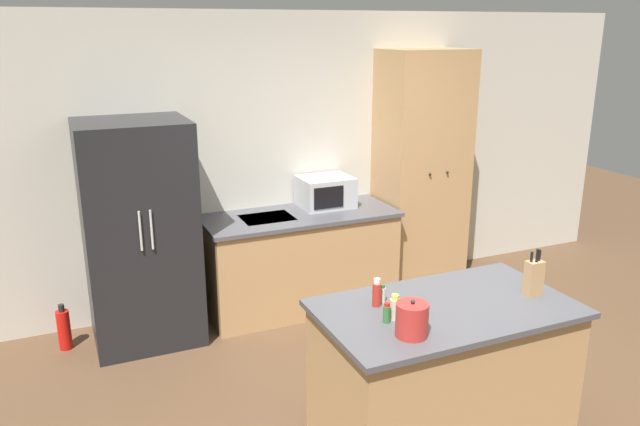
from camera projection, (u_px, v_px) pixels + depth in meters
ground_plane at (428, 421)px, 4.05m from camera, size 14.00×14.00×0.00m
wall_back at (295, 158)px, 5.72m from camera, size 7.20×0.06×2.60m
refrigerator at (140, 233)px, 4.92m from camera, size 0.84×0.77×1.79m
back_counter at (300, 260)px, 5.61m from camera, size 1.71×0.72×0.88m
pantry_cabinet at (421, 171)px, 5.95m from camera, size 0.79×0.59×2.27m
kitchen_island at (442, 375)px, 3.74m from camera, size 1.50×0.86×0.91m
microwave at (325, 192)px, 5.66m from camera, size 0.47×0.40×0.27m
knife_block at (534, 277)px, 3.73m from camera, size 0.10×0.07×0.30m
spice_bottle_tall_dark at (382, 294)px, 3.65m from camera, size 0.04×0.04×0.11m
spice_bottle_short_red at (377, 293)px, 3.59m from camera, size 0.05×0.05×0.17m
spice_bottle_amber_oil at (387, 313)px, 3.40m from camera, size 0.04×0.04×0.12m
spice_bottle_green_herb at (395, 308)px, 3.43m from camera, size 0.06×0.06×0.15m
kettle at (412, 320)px, 3.24m from camera, size 0.17×0.17×0.21m
fire_extinguisher at (64, 329)px, 4.92m from camera, size 0.10×0.10×0.38m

